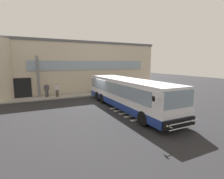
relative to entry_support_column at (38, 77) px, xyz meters
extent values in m
cube|color=#232326|center=(5.74, -5.40, -2.55)|extent=(80.00, 90.00, 0.02)
cube|color=silver|center=(7.74, -11.40, -2.53)|extent=(4.40, 0.36, 0.01)
cube|color=silver|center=(7.74, -10.50, -2.53)|extent=(4.40, 0.36, 0.01)
cube|color=silver|center=(7.74, -9.60, -2.53)|extent=(4.40, 0.36, 0.01)
cube|color=silver|center=(7.74, -8.70, -2.53)|extent=(4.40, 0.36, 0.01)
cube|color=silver|center=(7.74, -7.80, -2.53)|extent=(4.40, 0.36, 0.01)
cube|color=beige|center=(5.74, 6.60, 0.81)|extent=(21.84, 12.00, 6.70)
cube|color=#56565B|center=(5.74, 6.60, 4.31)|extent=(22.04, 12.20, 0.30)
cube|color=black|center=(-1.68, 0.55, -1.34)|extent=(1.80, 0.16, 2.40)
cube|color=#8C9EAD|center=(6.74, 0.56, 1.26)|extent=(15.84, 0.10, 1.20)
cube|color=#9E9B93|center=(5.74, -0.60, -2.46)|extent=(25.84, 2.00, 0.15)
cylinder|color=slate|center=(0.00, 0.00, 0.00)|extent=(0.28, 0.28, 4.78)
cube|color=silver|center=(6.93, -8.38, -1.11)|extent=(2.58, 12.00, 2.15)
cube|color=navy|center=(6.93, -8.38, -1.91)|extent=(2.62, 12.04, 0.55)
cube|color=silver|center=(6.93, -8.38, 0.06)|extent=(2.48, 11.80, 0.20)
cube|color=gray|center=(6.95, -14.32, -0.51)|extent=(2.35, 0.13, 1.05)
cube|color=gray|center=(8.23, -8.07, -0.61)|extent=(0.07, 10.80, 0.95)
cube|color=gray|center=(5.64, -8.08, -0.61)|extent=(0.07, 10.80, 0.95)
cube|color=black|center=(6.95, -14.32, -0.16)|extent=(2.15, 0.11, 0.28)
cube|color=black|center=(6.95, -14.45, -1.91)|extent=(2.45, 0.21, 0.52)
sphere|color=beige|center=(7.97, -14.49, -1.89)|extent=(0.18, 0.18, 0.18)
sphere|color=beige|center=(5.92, -14.50, -1.89)|extent=(0.18, 0.18, 0.18)
cylinder|color=#B7B7BF|center=(5.45, -14.13, -0.36)|extent=(0.40, 0.05, 0.05)
cube|color=black|center=(5.25, -14.13, -0.36)|extent=(0.04, 0.20, 0.28)
cylinder|color=black|center=(8.12, -12.57, -2.04)|extent=(0.30, 1.00, 1.00)
cylinder|color=black|center=(5.77, -12.58, -2.04)|extent=(0.30, 1.00, 1.00)
cylinder|color=black|center=(8.10, -5.57, -2.04)|extent=(0.30, 1.00, 1.00)
cylinder|color=black|center=(5.75, -5.58, -2.04)|extent=(0.30, 1.00, 1.00)
cylinder|color=black|center=(8.09, -4.27, -2.04)|extent=(0.30, 1.00, 1.00)
cylinder|color=black|center=(5.74, -4.28, -2.04)|extent=(0.30, 1.00, 1.00)
cylinder|color=#B7B7BF|center=(6.95, -14.82, -2.04)|extent=(2.25, 0.07, 0.06)
cylinder|color=#B7B7BF|center=(6.95, -14.82, -1.74)|extent=(2.25, 0.07, 0.06)
cylinder|color=#B7B7BF|center=(7.92, -14.62, -1.89)|extent=(0.05, 0.50, 0.05)
cylinder|color=#B7B7BF|center=(5.97, -14.63, -1.89)|extent=(0.05, 0.50, 0.05)
cylinder|color=#2D2D33|center=(0.90, -0.46, -1.96)|extent=(0.15, 0.15, 0.85)
cylinder|color=#2D2D33|center=(0.70, -0.47, -1.96)|extent=(0.15, 0.15, 0.85)
cube|color=#4C4751|center=(0.80, -0.47, -1.25)|extent=(0.40, 0.25, 0.58)
sphere|color=tan|center=(0.80, -0.47, -0.83)|extent=(0.23, 0.23, 0.23)
cylinder|color=#4C4751|center=(1.05, -0.44, -1.30)|extent=(0.09, 0.09, 0.55)
cylinder|color=#4C4751|center=(0.55, -0.49, -1.30)|extent=(0.09, 0.09, 0.55)
cylinder|color=#4C4233|center=(1.98, -1.05, -1.96)|extent=(0.15, 0.15, 0.85)
cylinder|color=#4C4233|center=(1.83, -0.91, -1.96)|extent=(0.15, 0.15, 0.85)
cube|color=silver|center=(1.90, -0.98, -1.25)|extent=(0.43, 0.42, 0.58)
sphere|color=tan|center=(1.90, -0.98, -0.83)|extent=(0.23, 0.23, 0.23)
cylinder|color=silver|center=(2.08, -1.16, -1.30)|extent=(0.09, 0.09, 0.55)
cylinder|color=silver|center=(1.72, -0.81, -1.30)|extent=(0.09, 0.09, 0.55)
cylinder|color=yellow|center=(8.84, -1.80, -2.09)|extent=(0.18, 0.18, 0.90)
camera|label=1|loc=(-0.61, -21.17, 1.55)|focal=26.83mm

